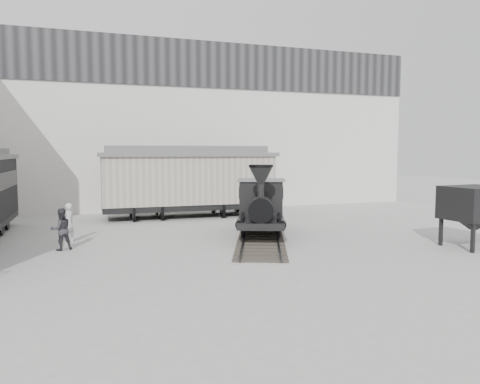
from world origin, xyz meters
name	(u,v)px	position (x,y,z in m)	size (l,w,h in m)	color
ground	(253,254)	(0.00, 0.00, 0.00)	(90.00, 90.00, 0.00)	#9E9E9B
north_wall	(175,126)	(0.00, 14.98, 5.55)	(34.00, 2.51, 11.00)	silver
locomotive	(261,210)	(1.62, 3.29, 1.19)	(5.21, 9.22, 3.23)	#2A2723
boxcar	(189,180)	(-0.08, 10.55, 2.19)	(10.25, 3.41, 4.17)	black
visitor_a	(68,223)	(-6.63, 4.53, 0.84)	(0.61, 0.40, 1.67)	silver
visitor_b	(61,229)	(-6.85, 2.99, 0.82)	(0.80, 0.62, 1.64)	#313036
coal_hopper	(474,208)	(8.81, -1.76, 1.60)	(2.39, 2.02, 2.46)	black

